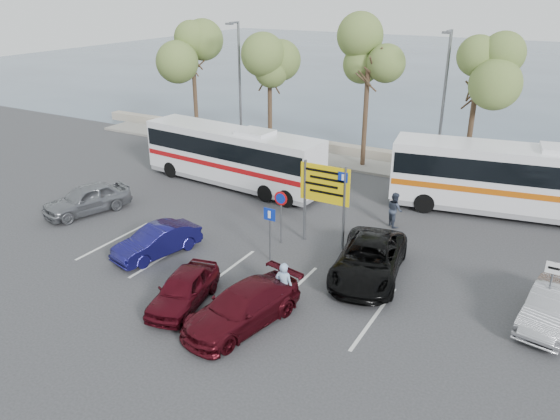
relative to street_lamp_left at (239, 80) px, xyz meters
The scene contains 25 objects.
ground 17.43m from the street_lamp_left, 53.51° to the right, with size 120.00×120.00×0.00m, color #2F2F32.
kerb_strip 10.99m from the street_lamp_left, ahead, with size 44.00×2.40×0.15m, color gray.
seawall 11.16m from the street_lamp_left, 13.93° to the left, with size 48.00×0.80×0.60m, color tan.
sea 47.77m from the street_lamp_left, 77.86° to the left, with size 140.00×140.00×0.00m, color #384759.
tree_far_left 4.38m from the street_lamp_left, behind, with size 3.20×3.20×7.60m.
tree_left 2.49m from the street_lamp_left, 13.51° to the left, with size 3.20×3.20×7.20m.
tree_mid 8.76m from the street_lamp_left, ahead, with size 3.20×3.20×8.00m.
tree_right 14.59m from the street_lamp_left, ahead, with size 3.20×3.20×7.40m.
street_lamp_left is the anchor object (origin of this frame).
street_lamp_right 13.00m from the street_lamp_left, ahead, with size 0.45×1.15×8.01m.
direction_sign 15.24m from the street_lamp_left, 43.17° to the right, with size 2.20×0.12×3.60m.
sign_no_stop 14.88m from the street_lamp_left, 49.83° to the right, with size 0.60×0.08×2.35m.
sign_parking 16.37m from the street_lamp_left, 52.40° to the right, with size 0.50×0.07×2.25m.
sign_taxi 23.38m from the street_lamp_left, 31.27° to the right, with size 0.50×0.07×2.20m.
lane_markings 17.62m from the street_lamp_left, 58.61° to the right, with size 12.02×4.20×0.01m, color silver, non-canonical shape.
coach_bus_left 7.65m from the street_lamp_left, 60.04° to the right, with size 10.76×3.18×3.31m.
coach_bus_right 18.00m from the street_lamp_left, ahead, with size 11.64×4.34×3.55m.
car_silver_a 13.41m from the street_lamp_left, 91.71° to the right, with size 1.66×4.13×1.41m, color slate.
car_blue 16.12m from the street_lamp_left, 69.12° to the right, with size 1.29×3.71×1.22m, color #12104D.
car_maroon 20.81m from the street_lamp_left, 56.42° to the right, with size 1.80×4.42×1.28m, color #440B13.
car_red 19.62m from the street_lamp_left, 62.39° to the right, with size 1.44×3.58×1.22m, color #450913.
suv_black 18.64m from the street_lamp_left, 41.26° to the right, with size 2.33×5.06×1.41m, color black.
car_silver_b 23.67m from the street_lamp_left, 31.00° to the right, with size 1.37×3.93×1.30m, color #96969B.
pedestrian_near 19.97m from the street_lamp_left, 52.29° to the right, with size 0.63×0.41×1.73m, color #8DAACD.
pedestrian_far 15.26m from the street_lamp_left, 28.36° to the right, with size 0.78×0.61×1.61m, color #323A4B.
Camera 1 is at (9.78, -15.94, 10.26)m, focal length 35.00 mm.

